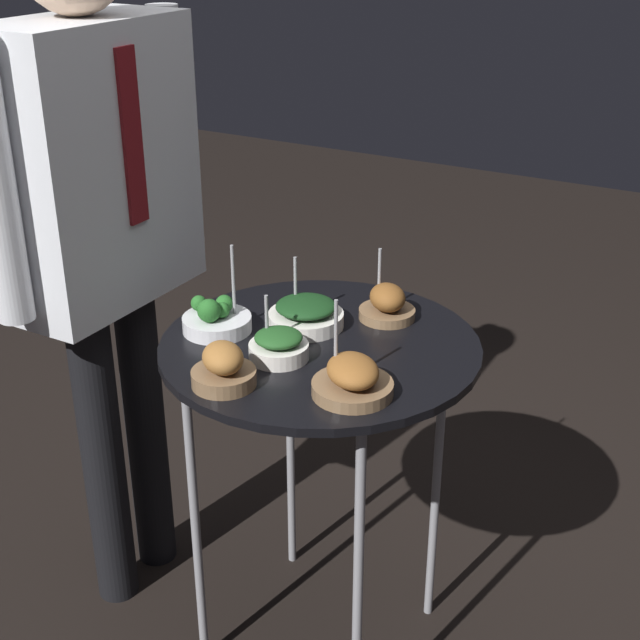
% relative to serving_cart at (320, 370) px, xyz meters
% --- Properties ---
extents(ground_plane, '(8.00, 8.00, 0.00)m').
position_rel_serving_cart_xyz_m(ground_plane, '(0.00, 0.00, -0.71)').
color(ground_plane, black).
extents(serving_cart, '(0.65, 0.65, 0.78)m').
position_rel_serving_cart_xyz_m(serving_cart, '(0.00, 0.00, 0.00)').
color(serving_cart, black).
rests_on(serving_cart, ground_plane).
extents(bowl_spinach_far_rim, '(0.16, 0.16, 0.14)m').
position_rel_serving_cart_xyz_m(bowl_spinach_far_rim, '(0.05, 0.06, 0.09)').
color(bowl_spinach_far_rim, silver).
rests_on(bowl_spinach_far_rim, serving_cart).
extents(bowl_roast_mid_right, '(0.15, 0.15, 0.17)m').
position_rel_serving_cart_xyz_m(bowl_roast_mid_right, '(-0.15, -0.15, 0.09)').
color(bowl_roast_mid_right, brown).
rests_on(bowl_roast_mid_right, serving_cart).
extents(bowl_roast_front_center, '(0.12, 0.12, 0.15)m').
position_rel_serving_cart_xyz_m(bowl_roast_front_center, '(0.17, -0.07, 0.10)').
color(bowl_roast_front_center, brown).
rests_on(bowl_roast_front_center, serving_cart).
extents(bowl_broccoli_back_left, '(0.14, 0.14, 0.18)m').
position_rel_serving_cart_xyz_m(bowl_broccoli_back_left, '(-0.06, 0.21, 0.09)').
color(bowl_broccoli_back_left, silver).
rests_on(bowl_broccoli_back_left, serving_cart).
extents(bowl_spinach_mid_left, '(0.12, 0.12, 0.12)m').
position_rel_serving_cart_xyz_m(bowl_spinach_mid_left, '(-0.10, 0.04, 0.09)').
color(bowl_spinach_mid_left, silver).
rests_on(bowl_spinach_mid_left, serving_cart).
extents(bowl_roast_center, '(0.12, 0.12, 0.08)m').
position_rel_serving_cart_xyz_m(bowl_roast_center, '(-0.24, 0.07, 0.10)').
color(bowl_roast_center, brown).
rests_on(bowl_roast_center, serving_cart).
extents(waiter_figure, '(0.59, 0.22, 1.59)m').
position_rel_serving_cart_xyz_m(waiter_figure, '(-0.04, 0.52, 0.29)').
color(waiter_figure, black).
rests_on(waiter_figure, ground_plane).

